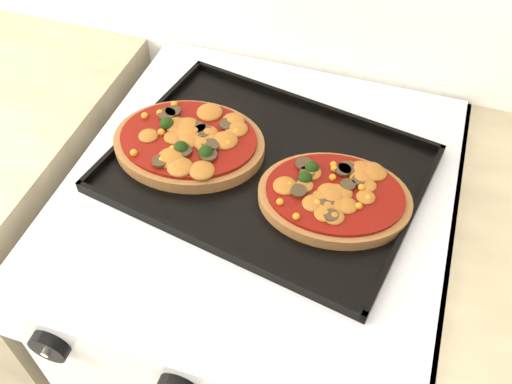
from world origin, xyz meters
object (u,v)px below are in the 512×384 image
at_px(baking_tray, 266,168).
at_px(pizza_right, 335,196).
at_px(pizza_left, 189,141).
at_px(stove, 260,319).

height_order(baking_tray, pizza_right, pizza_right).
xyz_separation_m(pizza_left, pizza_right, (0.25, -0.04, -0.00)).
relative_size(stove, pizza_left, 3.74).
relative_size(pizza_left, pizza_right, 1.08).
bearing_deg(stove, baking_tray, 78.24).
bearing_deg(pizza_right, pizza_left, 171.41).
bearing_deg(pizza_left, pizza_right, -8.59).
relative_size(baking_tray, pizza_right, 2.07).
distance_m(baking_tray, pizza_right, 0.12).
distance_m(baking_tray, pizza_left, 0.13).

